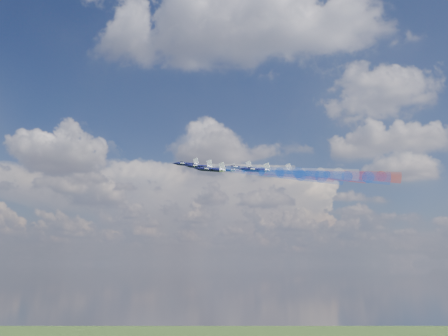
# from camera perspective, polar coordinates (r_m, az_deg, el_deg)

# --- Properties ---
(jet_lead) EXTENTS (14.75, 13.03, 6.49)m
(jet_lead) POSITION_cam_1_polar(r_m,az_deg,el_deg) (185.28, -4.47, 0.46)
(jet_lead) COLOR black
(trail_lead) EXTENTS (37.58, 14.11, 10.09)m
(trail_lead) POSITION_cam_1_polar(r_m,az_deg,el_deg) (173.95, 2.37, 0.03)
(trail_lead) COLOR white
(jet_inner_left) EXTENTS (14.75, 13.03, 6.49)m
(jet_inner_left) POSITION_cam_1_polar(r_m,az_deg,el_deg) (172.28, -2.96, 0.19)
(jet_inner_left) COLOR black
(trail_inner_left) EXTENTS (37.58, 14.11, 10.09)m
(trail_inner_left) POSITION_cam_1_polar(r_m,az_deg,el_deg) (161.64, 4.51, -0.29)
(trail_inner_left) COLOR blue
(jet_inner_right) EXTENTS (14.75, 13.03, 6.49)m
(jet_inner_right) POSITION_cam_1_polar(r_m,az_deg,el_deg) (186.98, -0.10, -0.17)
(jet_inner_right) COLOR black
(trail_inner_right) EXTENTS (37.58, 14.11, 10.09)m
(trail_inner_right) POSITION_cam_1_polar(r_m,az_deg,el_deg) (177.37, 6.90, -0.63)
(trail_inner_right) COLOR red
(jet_outer_left) EXTENTS (14.75, 13.03, 6.49)m
(jet_outer_left) POSITION_cam_1_polar(r_m,az_deg,el_deg) (157.65, -1.59, -0.18)
(jet_outer_left) COLOR black
(trail_outer_left) EXTENTS (37.58, 14.11, 10.09)m
(trail_outer_left) POSITION_cam_1_polar(r_m,az_deg,el_deg) (147.71, 6.71, -0.73)
(trail_outer_left) COLOR blue
(jet_center_third) EXTENTS (14.75, 13.03, 6.49)m
(jet_center_third) POSITION_cam_1_polar(r_m,az_deg,el_deg) (175.84, 1.70, 0.07)
(jet_center_third) COLOR black
(trail_center_third) EXTENTS (37.58, 14.11, 10.09)m
(trail_center_third) POSITION_cam_1_polar(r_m,az_deg,el_deg) (167.03, 9.24, -0.41)
(trail_center_third) COLOR white
(jet_outer_right) EXTENTS (14.75, 13.03, 6.49)m
(jet_outer_right) POSITION_cam_1_polar(r_m,az_deg,el_deg) (190.98, 3.60, -0.32)
(jet_outer_right) COLOR black
(trail_outer_right) EXTENTS (37.58, 14.11, 10.09)m
(trail_outer_right) POSITION_cam_1_polar(r_m,az_deg,el_deg) (182.82, 10.59, -0.78)
(trail_outer_right) COLOR red
(jet_rear_left) EXTENTS (14.75, 13.03, 6.49)m
(jet_rear_left) POSITION_cam_1_polar(r_m,az_deg,el_deg) (161.67, 3.74, -0.23)
(jet_rear_left) COLOR black
(trail_rear_left) EXTENTS (37.58, 14.11, 10.09)m
(trail_rear_left) POSITION_cam_1_polar(r_m,az_deg,el_deg) (153.83, 12.07, -0.76)
(trail_rear_left) COLOR blue
(jet_rear_right) EXTENTS (14.75, 13.03, 6.49)m
(jet_rear_right) POSITION_cam_1_polar(r_m,az_deg,el_deg) (179.13, 6.38, -0.23)
(jet_rear_right) COLOR black
(trail_rear_right) EXTENTS (37.58, 14.11, 10.09)m
(trail_rear_right) POSITION_cam_1_polar(r_m,az_deg,el_deg) (172.21, 13.96, -0.70)
(trail_rear_right) COLOR red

